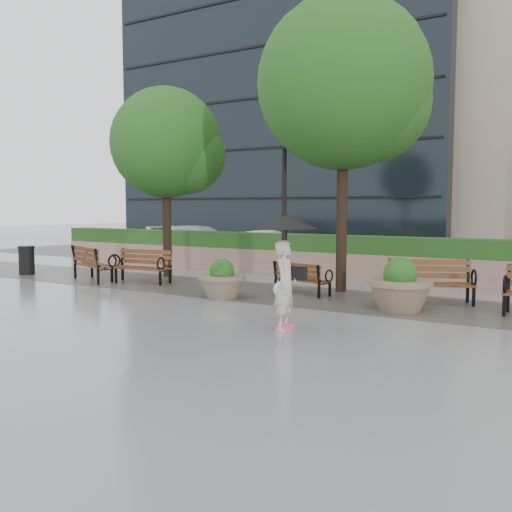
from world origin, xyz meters
The scene contains 18 objects.
ground centered at (0.00, 0.00, 0.00)m, with size 100.00×100.00×0.00m, color gray.
cobble_strip centered at (0.00, 3.00, 0.01)m, with size 28.00×3.20×0.01m, color #383330.
hedge_wall centered at (0.00, 7.00, 0.66)m, with size 24.00×0.80×1.35m.
asphalt_street centered at (0.00, 11.00, 0.00)m, with size 40.00×7.00×0.00m, color black.
bldg_glass centered at (-9.00, 22.00, 12.50)m, with size 20.00×10.00×25.00m, color black.
bench_0 centered at (-5.93, 2.30, 0.31)m, with size 2.08×1.41×1.05m.
bench_1 centered at (-4.44, 2.73, 0.29)m, with size 1.89×0.93×0.97m.
bench_2 centered at (0.64, 3.23, 0.25)m, with size 1.63×0.96×0.82m.
bench_3 centered at (3.83, 3.51, 0.30)m, with size 2.02×1.50×1.02m.
planter_left centered at (-0.77, 1.66, 0.38)m, with size 1.17×1.17×0.98m.
planter_right centered at (3.50, 2.27, 0.46)m, with size 1.39×1.39×1.17m.
trash_bin centered at (-9.10, 2.27, 0.45)m, with size 0.54×0.54×0.90m, color black.
lamppost centered at (-0.11, 3.63, 2.01)m, with size 0.28×0.28×4.52m.
tree_0 centered at (-4.61, 4.38, 4.15)m, with size 3.57×3.49×6.01m.
tree_1 centered at (1.45, 4.30, 5.30)m, with size 4.47×4.47×7.67m.
car_left centered at (-8.07, 10.40, 0.70)m, with size 1.97×4.85×1.41m, color silver.
car_right centered at (-4.26, 10.04, 0.64)m, with size 1.36×3.89×1.28m, color silver.
pedestrian centered at (2.28, -0.66, 1.28)m, with size 1.14×1.14×2.10m.
Camera 1 is at (7.23, -9.75, 2.27)m, focal length 40.00 mm.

